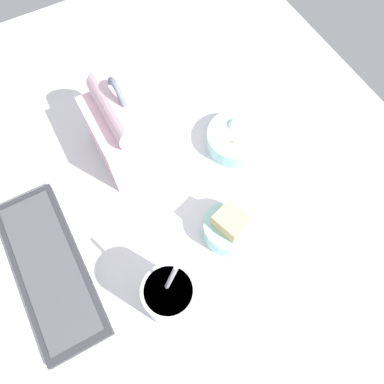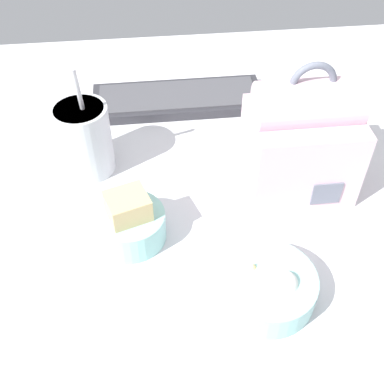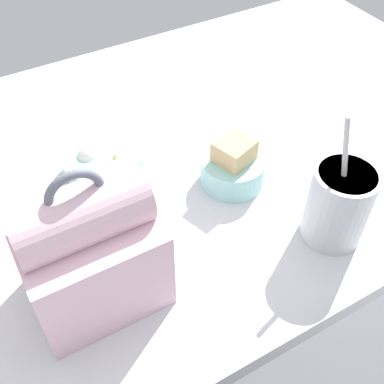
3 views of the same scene
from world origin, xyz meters
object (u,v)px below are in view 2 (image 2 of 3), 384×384
(bento_bowl_sandwich, at_px, (130,222))
(lunch_bag, at_px, (301,140))
(soup_cup, at_px, (84,138))
(bento_bowl_snacks, at_px, (266,286))
(keyboard, at_px, (178,99))

(bento_bowl_sandwich, bearing_deg, lunch_bag, 18.10)
(soup_cup, relative_size, bento_bowl_snacks, 1.56)
(keyboard, xyz_separation_m, bento_bowl_sandwich, (-0.10, -0.33, 0.02))
(keyboard, height_order, soup_cup, soup_cup)
(soup_cup, height_order, bento_bowl_sandwich, soup_cup)
(soup_cup, distance_m, bento_bowl_snacks, 0.37)
(lunch_bag, height_order, bento_bowl_sandwich, lunch_bag)
(soup_cup, distance_m, bento_bowl_sandwich, 0.18)
(keyboard, xyz_separation_m, soup_cup, (-0.17, -0.17, 0.05))
(keyboard, distance_m, soup_cup, 0.24)
(lunch_bag, distance_m, bento_bowl_sandwich, 0.28)
(keyboard, height_order, bento_bowl_snacks, bento_bowl_snacks)
(bento_bowl_sandwich, relative_size, bento_bowl_snacks, 0.79)
(keyboard, bearing_deg, lunch_bag, -56.14)
(keyboard, xyz_separation_m, bento_bowl_snacks, (0.07, -0.45, 0.01))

